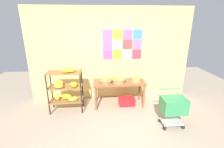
# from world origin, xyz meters

# --- Properties ---
(ground) EXTENTS (9.49, 9.49, 0.00)m
(ground) POSITION_xyz_m (0.00, 0.00, 0.00)
(ground) COLOR gray
(back_wall_with_art) EXTENTS (4.73, 0.07, 2.69)m
(back_wall_with_art) POSITION_xyz_m (0.00, 1.78, 1.35)
(back_wall_with_art) COLOR #EDC369
(back_wall_with_art) RESTS_ON ground
(banana_shelf_unit) EXTENTS (0.85, 0.46, 1.21)m
(banana_shelf_unit) POSITION_xyz_m (-1.23, 1.03, 0.70)
(banana_shelf_unit) COLOR #321E19
(banana_shelf_unit) RESTS_ON ground
(display_table) EXTENTS (1.42, 0.59, 0.71)m
(display_table) POSITION_xyz_m (0.19, 1.21, 0.61)
(display_table) COLOR brown
(display_table) RESTS_ON ground
(fruit_basket_right) EXTENTS (0.39, 0.39, 0.17)m
(fruit_basket_right) POSITION_xyz_m (0.16, 1.12, 0.79)
(fruit_basket_right) COLOR olive
(fruit_basket_right) RESTS_ON display_table
(fruit_basket_centre) EXTENTS (0.31, 0.31, 0.16)m
(fruit_basket_centre) POSITION_xyz_m (0.65, 1.15, 0.79)
(fruit_basket_centre) COLOR tan
(fruit_basket_centre) RESTS_ON display_table
(fruit_basket_left) EXTENTS (0.33, 0.33, 0.16)m
(fruit_basket_left) POSITION_xyz_m (-0.18, 1.11, 0.78)
(fruit_basket_left) COLOR olive
(fruit_basket_left) RESTS_ON display_table
(produce_crate_under_table) EXTENTS (0.45, 0.32, 0.21)m
(produce_crate_under_table) POSITION_xyz_m (0.41, 1.19, 0.11)
(produce_crate_under_table) COLOR red
(produce_crate_under_table) RESTS_ON ground
(shopping_cart) EXTENTS (0.53, 0.44, 0.83)m
(shopping_cart) POSITION_xyz_m (1.27, 0.14, 0.49)
(shopping_cart) COLOR black
(shopping_cart) RESTS_ON ground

